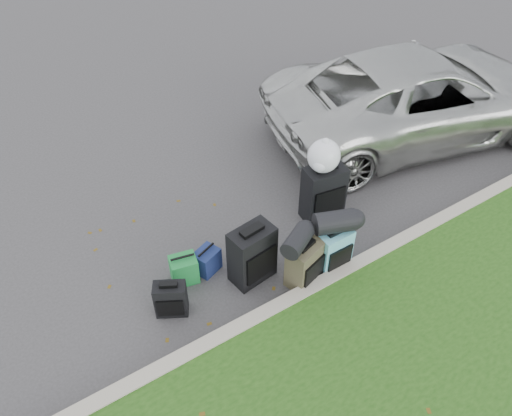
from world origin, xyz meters
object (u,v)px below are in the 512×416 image
suv (420,95)px  tote_navy (207,261)px  suitcase_teal (333,250)px  suitcase_small_black (171,299)px  suitcase_large_black_left (252,255)px  suitcase_large_black_right (323,193)px  suitcase_olive (305,264)px  tote_green (184,269)px

suv → tote_navy: suv is taller
suv → suitcase_teal: bearing=130.9°
suitcase_small_black → tote_navy: size_ratio=1.41×
suitcase_large_black_left → suitcase_large_black_right: (1.45, 0.43, 0.03)m
suitcase_large_black_left → suitcase_teal: (0.95, -0.43, -0.08)m
suitcase_small_black → suitcase_teal: size_ratio=0.75×
suitcase_large_black_left → suitcase_large_black_right: 1.51m
suitcase_olive → suitcase_large_black_right: suitcase_large_black_right is taller
suitcase_teal → suitcase_large_black_left: bearing=155.6°
suitcase_large_black_left → suv: bearing=9.8°
suitcase_teal → suitcase_small_black: bearing=166.8°
suitcase_small_black → tote_green: bearing=75.6°
suitcase_large_black_left → suitcase_large_black_right: size_ratio=0.94×
suv → suitcase_large_black_left: 4.40m
suitcase_large_black_left → tote_navy: bearing=129.5°
suitcase_small_black → suitcase_large_black_right: (2.55, 0.38, 0.19)m
suitcase_small_black → suitcase_olive: (1.60, -0.46, 0.08)m
suitcase_olive → suitcase_teal: bearing=-17.4°
tote_navy → suv: bearing=-9.7°
suitcase_large_black_left → tote_green: suitcase_large_black_left is taller
tote_green → suitcase_olive: bearing=-21.2°
suitcase_large_black_left → tote_navy: 0.63m
suitcase_small_black → suitcase_large_black_right: 2.58m
suitcase_olive → suitcase_large_black_right: size_ratio=0.74×
suv → tote_green: suv is taller
suv → suitcase_large_black_left: size_ratio=6.61×
suitcase_small_black → suitcase_large_black_right: size_ratio=0.55×
suitcase_olive → suitcase_large_black_right: (0.95, 0.84, 0.11)m
suitcase_large_black_left → suitcase_olive: bearing=-47.0°
suitcase_olive → tote_navy: size_ratio=1.88×
suitcase_olive → suitcase_teal: suitcase_teal is taller
suv → suitcase_small_black: size_ratio=11.18×
suitcase_olive → suitcase_teal: size_ratio=1.00×
suv → suitcase_large_black_right: (-2.74, -0.88, -0.30)m
suv → tote_green: size_ratio=14.12×
suv → suitcase_large_black_right: size_ratio=6.18×
suitcase_large_black_right → tote_green: (-2.20, -0.01, -0.24)m
suitcase_large_black_left → suitcase_large_black_right: bearing=8.9°
suitcase_large_black_left → suitcase_olive: 0.66m
suitcase_olive → tote_navy: bearing=122.9°
suitcase_small_black → suitcase_large_black_left: (1.10, -0.05, 0.16)m
suitcase_small_black → suitcase_large_black_left: size_ratio=0.59×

